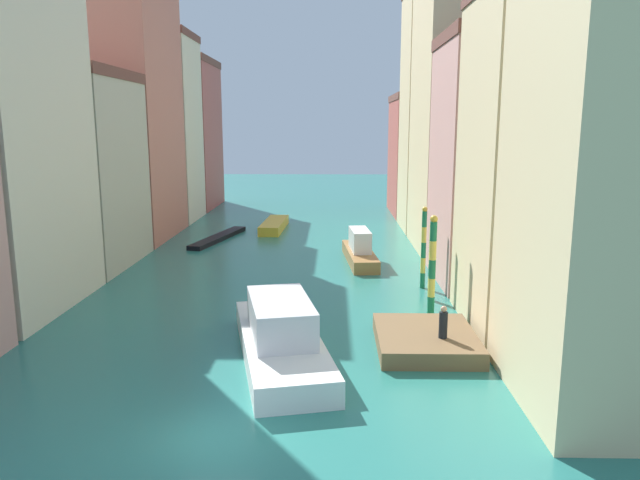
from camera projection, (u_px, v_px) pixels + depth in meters
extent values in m
plane|color=#28756B|center=(281.00, 261.00, 42.32)|extent=(154.00, 154.00, 0.00)
cube|color=#BCB299|center=(75.00, 175.00, 39.95)|extent=(7.15, 9.54, 12.40)
cube|color=brown|center=(67.00, 74.00, 38.71)|extent=(7.30, 9.73, 0.71)
cube|color=#C6705B|center=(125.00, 114.00, 49.53)|extent=(7.15, 10.94, 20.76)
cube|color=beige|center=(159.00, 132.00, 59.34)|extent=(7.15, 7.73, 17.73)
cube|color=brown|center=(154.00, 35.00, 57.59)|extent=(7.30, 7.89, 0.71)
cube|color=#B25147|center=(184.00, 138.00, 68.95)|extent=(7.15, 10.82, 16.21)
cube|color=brown|center=(180.00, 62.00, 67.35)|extent=(7.30, 11.04, 0.78)
cube|color=beige|center=(550.00, 167.00, 27.32)|extent=(7.15, 7.53, 15.11)
cube|color=tan|center=(499.00, 166.00, 35.69)|extent=(7.15, 8.25, 14.12)
cube|color=brown|center=(507.00, 37.00, 34.29)|extent=(7.30, 8.41, 0.71)
cube|color=beige|center=(467.00, 108.00, 44.39)|extent=(7.15, 10.46, 21.44)
cube|color=beige|center=(443.00, 114.00, 53.90)|extent=(7.15, 7.77, 20.93)
cube|color=#B25147|center=(425.00, 158.00, 64.24)|extent=(7.15, 10.62, 12.04)
cube|color=brown|center=(427.00, 98.00, 63.03)|extent=(7.30, 10.84, 0.68)
cube|color=brown|center=(425.00, 340.00, 25.65)|extent=(4.21, 5.12, 0.72)
cylinder|color=black|center=(443.00, 325.00, 24.74)|extent=(0.36, 0.36, 1.13)
sphere|color=tan|center=(444.00, 309.00, 24.61)|extent=(0.26, 0.26, 0.26)
cylinder|color=#197247|center=(431.00, 306.00, 30.09)|extent=(0.35, 0.35, 0.96)
cylinder|color=#E5D14C|center=(431.00, 287.00, 29.91)|extent=(0.35, 0.35, 0.96)
cylinder|color=#197247|center=(432.00, 269.00, 29.73)|extent=(0.35, 0.35, 0.96)
cylinder|color=#E5D14C|center=(433.00, 250.00, 29.54)|extent=(0.35, 0.35, 0.96)
cylinder|color=#197247|center=(433.00, 231.00, 29.36)|extent=(0.35, 0.35, 0.96)
sphere|color=gold|center=(434.00, 219.00, 29.25)|extent=(0.38, 0.38, 0.38)
cylinder|color=#197247|center=(430.00, 294.00, 32.69)|extent=(0.32, 0.32, 0.67)
cylinder|color=#E5D14C|center=(431.00, 282.00, 32.56)|extent=(0.32, 0.32, 0.67)
cylinder|color=#197247|center=(431.00, 270.00, 32.44)|extent=(0.32, 0.32, 0.67)
cylinder|color=#E5D14C|center=(432.00, 258.00, 32.31)|extent=(0.32, 0.32, 0.67)
cylinder|color=#197247|center=(432.00, 246.00, 32.18)|extent=(0.32, 0.32, 0.67)
cylinder|color=#E5D14C|center=(433.00, 234.00, 32.06)|extent=(0.32, 0.32, 0.67)
sphere|color=gold|center=(433.00, 226.00, 31.97)|extent=(0.36, 0.36, 0.36)
cylinder|color=#197247|center=(422.00, 280.00, 35.11)|extent=(0.29, 0.29, 0.92)
cylinder|color=#E5D14C|center=(423.00, 265.00, 34.93)|extent=(0.29, 0.29, 0.92)
cylinder|color=#197247|center=(424.00, 250.00, 34.76)|extent=(0.29, 0.29, 0.92)
cylinder|color=#E5D14C|center=(424.00, 235.00, 34.59)|extent=(0.29, 0.29, 0.92)
cylinder|color=#197247|center=(425.00, 219.00, 34.41)|extent=(0.29, 0.29, 0.92)
sphere|color=gold|center=(425.00, 209.00, 34.31)|extent=(0.32, 0.32, 0.32)
cube|color=white|center=(281.00, 346.00, 24.48)|extent=(5.12, 10.38, 1.02)
cube|color=silver|center=(281.00, 317.00, 24.24)|extent=(3.29, 5.08, 1.50)
cube|color=black|center=(219.00, 238.00, 50.03)|extent=(3.27, 9.52, 0.37)
cube|color=olive|center=(360.00, 256.00, 41.88)|extent=(2.37, 7.89, 0.84)
cube|color=silver|center=(360.00, 240.00, 41.66)|extent=(1.50, 3.52, 1.47)
cube|color=gold|center=(274.00, 225.00, 54.91)|extent=(2.14, 7.79, 0.81)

